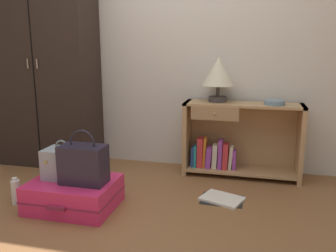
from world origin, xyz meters
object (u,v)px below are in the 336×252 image
train_case (63,163)px  bottle (16,192)px  open_book_on_floor (222,199)px  bookshelf (236,140)px  wardrobe (46,63)px  handbag (84,164)px  suitcase_large (74,194)px  table_lamp (218,73)px  bowl (274,102)px

train_case → bottle: bearing=-166.7°
bottle → open_book_on_floor: 1.62m
train_case → bookshelf: bearing=38.6°
bookshelf → bottle: bearing=-146.2°
wardrobe → handbag: 1.47m
suitcase_large → bottle: suitcase_large is taller
wardrobe → suitcase_large: wardrobe is taller
bookshelf → train_case: (-1.24, -0.99, -0.01)m
table_lamp → handbag: size_ratio=1.03×
open_book_on_floor → wardrobe: bearing=163.5°
wardrobe → open_book_on_floor: size_ratio=5.55×
wardrobe → train_case: wardrobe is taller
wardrobe → open_book_on_floor: (1.85, -0.55, -1.04)m
bookshelf → handbag: bookshelf is taller
suitcase_large → open_book_on_floor: size_ratio=1.69×
wardrobe → handbag: wardrobe is taller
bottle → open_book_on_floor: bearing=16.4°
bottle → open_book_on_floor: bottle is taller
train_case → open_book_on_floor: size_ratio=0.80×
suitcase_large → open_book_on_floor: (1.08, 0.40, -0.10)m
bookshelf → train_case: size_ratio=3.59×
wardrobe → bookshelf: wardrobe is taller
bowl → train_case: (-1.57, -0.95, -0.38)m
train_case → handbag: bearing=-15.4°
bookshelf → train_case: bearing=-141.4°
bookshelf → open_book_on_floor: 0.71m
bowl → handbag: size_ratio=0.46×
bowl → bottle: size_ratio=0.86×
suitcase_large → open_book_on_floor: 1.16m
table_lamp → wardrobe: bearing=-177.0°
bowl → suitcase_large: bowl is taller
wardrobe → suitcase_large: 1.54m
bowl → open_book_on_floor: size_ratio=0.49×
suitcase_large → train_case: size_ratio=2.12×
bookshelf → bowl: bowl is taller
bookshelf → suitcase_large: bearing=-138.1°
bowl → open_book_on_floor: (-0.39, -0.59, -0.71)m
bottle → open_book_on_floor: (1.55, 0.46, -0.09)m
table_lamp → open_book_on_floor: size_ratio=1.10×
bottle → wardrobe: bearing=106.4°
bowl → open_book_on_floor: bowl is taller
bottle → handbag: bearing=3.1°
open_book_on_floor → bookshelf: bearing=84.6°
wardrobe → bookshelf: size_ratio=1.94×
bookshelf → table_lamp: table_lamp is taller
bottle → bowl: bearing=28.2°
bookshelf → bowl: (0.33, -0.04, 0.38)m
table_lamp → train_case: table_lamp is taller
table_lamp → handbag: table_lamp is taller
handbag → bottle: (-0.58, -0.03, -0.26)m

